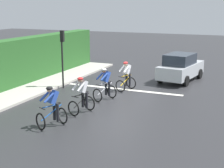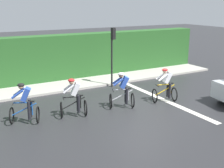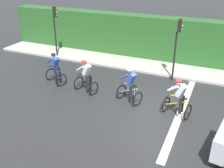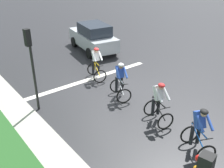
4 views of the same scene
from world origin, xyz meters
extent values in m
plane|color=#28282B|center=(0.00, 0.00, 0.00)|extent=(80.00, 80.00, 0.00)
cube|color=#ADA89E|center=(4.97, 2.00, 0.06)|extent=(2.80, 20.47, 0.12)
cube|color=gray|center=(5.87, 2.00, 0.32)|extent=(0.44, 20.47, 0.64)
cube|color=#265623|center=(6.17, 2.00, 1.40)|extent=(1.10, 20.47, 2.80)
cube|color=silver|center=(0.00, -1.29, 0.00)|extent=(7.00, 0.30, 0.01)
torus|color=black|center=(0.62, 5.88, 0.34)|extent=(0.65, 0.33, 0.68)
torus|color=black|center=(0.21, 4.95, 0.34)|extent=(0.65, 0.33, 0.68)
cylinder|color=#1E59B2|center=(0.41, 5.42, 0.59)|extent=(0.44, 0.92, 0.51)
cylinder|color=#1E59B2|center=(0.29, 5.14, 0.62)|extent=(0.04, 0.04, 0.55)
cylinder|color=#1E59B2|center=(0.43, 5.46, 0.87)|extent=(0.33, 0.67, 0.04)
cube|color=black|center=(0.29, 5.14, 0.91)|extent=(0.18, 0.24, 0.04)
cylinder|color=black|center=(0.58, 5.79, 0.84)|extent=(0.40, 0.20, 0.03)
cube|color=#2D51B7|center=(0.37, 5.33, 1.21)|extent=(0.44, 0.50, 0.57)
sphere|color=tan|center=(0.43, 5.46, 1.52)|extent=(0.20, 0.20, 0.20)
ellipsoid|color=black|center=(0.43, 5.46, 1.59)|extent=(0.33, 0.35, 0.14)
cylinder|color=black|center=(0.22, 5.28, 0.57)|extent=(0.12, 0.12, 0.74)
cylinder|color=black|center=(0.44, 5.18, 0.57)|extent=(0.12, 0.12, 0.74)
cylinder|color=#2D51B7|center=(0.34, 5.65, 1.26)|extent=(0.28, 0.47, 0.37)
cylinder|color=#2D51B7|center=(0.64, 5.52, 1.26)|extent=(0.28, 0.47, 0.37)
torus|color=black|center=(0.27, 3.94, 0.34)|extent=(0.67, 0.24, 0.68)
torus|color=black|center=(0.00, 2.95, 0.34)|extent=(0.67, 0.24, 0.68)
cylinder|color=black|center=(0.13, 3.45, 0.59)|extent=(0.30, 0.96, 0.51)
cylinder|color=black|center=(0.05, 3.15, 0.62)|extent=(0.04, 0.04, 0.55)
cylinder|color=black|center=(0.15, 3.49, 0.87)|extent=(0.23, 0.70, 0.04)
cube|color=black|center=(0.05, 3.15, 0.91)|extent=(0.15, 0.24, 0.04)
cylinder|color=black|center=(0.24, 3.84, 0.84)|extent=(0.41, 0.14, 0.03)
cube|color=white|center=(0.10, 3.35, 1.21)|extent=(0.40, 0.47, 0.57)
sphere|color=tan|center=(0.15, 3.49, 1.52)|extent=(0.20, 0.20, 0.20)
ellipsoid|color=red|center=(0.15, 3.49, 1.59)|extent=(0.31, 0.33, 0.14)
cylinder|color=black|center=(-0.04, 3.28, 0.57)|extent=(0.12, 0.12, 0.74)
cylinder|color=black|center=(0.19, 3.22, 0.57)|extent=(0.12, 0.12, 0.74)
cylinder|color=white|center=(0.03, 3.66, 1.26)|extent=(0.21, 0.48, 0.37)
cylinder|color=white|center=(0.34, 3.58, 1.26)|extent=(0.21, 0.48, 0.37)
torus|color=black|center=(0.24, 1.58, 0.34)|extent=(0.65, 0.31, 0.68)
torus|color=black|center=(-0.14, 0.64, 0.34)|extent=(0.65, 0.31, 0.68)
cylinder|color=silver|center=(0.05, 1.11, 0.59)|extent=(0.41, 0.93, 0.51)
cylinder|color=silver|center=(-0.06, 0.83, 0.62)|extent=(0.04, 0.04, 0.55)
cylinder|color=silver|center=(0.07, 1.16, 0.87)|extent=(0.31, 0.68, 0.04)
cube|color=black|center=(-0.06, 0.83, 0.91)|extent=(0.18, 0.24, 0.04)
cylinder|color=black|center=(0.20, 1.49, 0.84)|extent=(0.40, 0.19, 0.03)
cube|color=#2D51B7|center=(0.01, 1.02, 1.21)|extent=(0.43, 0.49, 0.57)
sphere|color=#9E7051|center=(0.07, 1.16, 1.52)|extent=(0.20, 0.20, 0.20)
ellipsoid|color=silver|center=(0.07, 1.16, 1.59)|extent=(0.33, 0.35, 0.14)
cylinder|color=black|center=(-0.14, 0.97, 0.57)|extent=(0.12, 0.12, 0.74)
cylinder|color=black|center=(0.09, 0.88, 0.57)|extent=(0.12, 0.12, 0.74)
cylinder|color=#2D51B7|center=(-0.03, 1.34, 1.26)|extent=(0.26, 0.48, 0.37)
cylinder|color=#2D51B7|center=(0.27, 1.22, 1.26)|extent=(0.26, 0.48, 0.37)
torus|color=black|center=(-0.11, -0.65, 0.34)|extent=(0.67, 0.25, 0.68)
torus|color=black|center=(-0.39, -1.63, 0.34)|extent=(0.67, 0.25, 0.68)
cylinder|color=gold|center=(-0.25, -1.14, 0.59)|extent=(0.32, 0.96, 0.51)
cylinder|color=gold|center=(-0.34, -1.43, 0.62)|extent=(0.04, 0.04, 0.55)
cylinder|color=gold|center=(-0.24, -1.09, 0.87)|extent=(0.24, 0.70, 0.04)
cube|color=black|center=(-0.34, -1.43, 0.91)|extent=(0.16, 0.24, 0.04)
cylinder|color=black|center=(-0.14, -0.75, 0.84)|extent=(0.41, 0.15, 0.03)
cube|color=white|center=(-0.28, -1.24, 1.21)|extent=(0.40, 0.48, 0.57)
sphere|color=beige|center=(-0.24, -1.09, 1.52)|extent=(0.20, 0.20, 0.20)
ellipsoid|color=red|center=(-0.24, -1.09, 1.59)|extent=(0.31, 0.34, 0.14)
cylinder|color=black|center=(-0.42, -1.30, 0.57)|extent=(0.12, 0.12, 0.74)
cylinder|color=black|center=(-0.19, -1.37, 0.57)|extent=(0.12, 0.12, 0.74)
cylinder|color=white|center=(-0.35, -0.92, 1.26)|extent=(0.22, 0.48, 0.37)
cylinder|color=white|center=(-0.05, -1.01, 1.26)|extent=(0.22, 0.48, 0.37)
cylinder|color=black|center=(-1.56, -3.76, 0.32)|extent=(0.32, 0.67, 0.64)
cylinder|color=black|center=(3.32, -0.21, 1.35)|extent=(0.10, 0.10, 2.70)
cube|color=black|center=(3.33, -0.31, 3.02)|extent=(0.22, 0.22, 0.64)
sphere|color=red|center=(3.35, -0.42, 3.22)|extent=(0.11, 0.11, 0.11)
sphere|color=orange|center=(3.35, -0.42, 3.02)|extent=(0.11, 0.11, 0.11)
sphere|color=green|center=(3.35, -0.42, 2.82)|extent=(0.11, 0.11, 0.11)
camera|label=1|loc=(-6.67, 15.89, 4.73)|focal=52.80mm
camera|label=2|loc=(-10.79, 7.75, 4.67)|focal=46.99mm
camera|label=3|loc=(-10.25, -2.54, 6.09)|focal=42.57mm
camera|label=4|loc=(6.75, 9.10, 5.89)|focal=43.05mm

